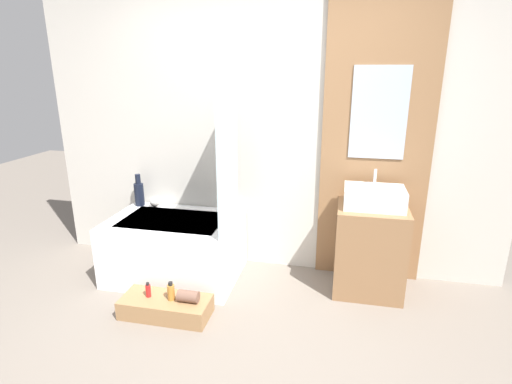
{
  "coord_description": "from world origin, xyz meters",
  "views": [
    {
      "loc": [
        0.65,
        -1.93,
        1.83
      ],
      "look_at": [
        0.08,
        0.68,
        1.0
      ],
      "focal_mm": 28.0,
      "sensor_mm": 36.0,
      "label": 1
    }
  ],
  "objects_px": {
    "vase_tall_dark": "(139,193)",
    "bottle_soap_primary": "(148,290)",
    "bathtub": "(175,248)",
    "bottle_soap_secondary": "(171,292)",
    "vase_round_light": "(155,202)",
    "wooden_step_bench": "(166,307)",
    "sink": "(374,197)"
  },
  "relations": [
    {
      "from": "vase_tall_dark",
      "to": "vase_round_light",
      "type": "distance_m",
      "value": 0.18
    },
    {
      "from": "wooden_step_bench",
      "to": "bottle_soap_primary",
      "type": "distance_m",
      "value": 0.19
    },
    {
      "from": "bathtub",
      "to": "wooden_step_bench",
      "type": "bearing_deg",
      "value": -74.22
    },
    {
      "from": "wooden_step_bench",
      "to": "sink",
      "type": "xyz_separation_m",
      "value": [
        1.53,
        0.73,
        0.76
      ]
    },
    {
      "from": "bathtub",
      "to": "bottle_soap_secondary",
      "type": "height_order",
      "value": "bathtub"
    },
    {
      "from": "wooden_step_bench",
      "to": "vase_tall_dark",
      "type": "distance_m",
      "value": 1.26
    },
    {
      "from": "wooden_step_bench",
      "to": "sink",
      "type": "bearing_deg",
      "value": 25.42
    },
    {
      "from": "vase_tall_dark",
      "to": "vase_round_light",
      "type": "relative_size",
      "value": 3.14
    },
    {
      "from": "bathtub",
      "to": "bottle_soap_primary",
      "type": "relative_size",
      "value": 9.47
    },
    {
      "from": "bottle_soap_primary",
      "to": "bathtub",
      "type": "bearing_deg",
      "value": 93.2
    },
    {
      "from": "bottle_soap_secondary",
      "to": "bathtub",
      "type": "bearing_deg",
      "value": 110.18
    },
    {
      "from": "vase_round_light",
      "to": "bottle_soap_secondary",
      "type": "relative_size",
      "value": 0.67
    },
    {
      "from": "bathtub",
      "to": "sink",
      "type": "height_order",
      "value": "sink"
    },
    {
      "from": "vase_tall_dark",
      "to": "bottle_soap_primary",
      "type": "distance_m",
      "value": 1.14
    },
    {
      "from": "sink",
      "to": "bottle_soap_secondary",
      "type": "xyz_separation_m",
      "value": [
        -1.48,
        -0.73,
        -0.62
      ]
    },
    {
      "from": "vase_tall_dark",
      "to": "vase_round_light",
      "type": "bearing_deg",
      "value": -1.35
    },
    {
      "from": "bottle_soap_primary",
      "to": "sink",
      "type": "bearing_deg",
      "value": 23.56
    },
    {
      "from": "wooden_step_bench",
      "to": "vase_round_light",
      "type": "xyz_separation_m",
      "value": [
        -0.49,
        0.9,
        0.53
      ]
    },
    {
      "from": "bottle_soap_primary",
      "to": "bottle_soap_secondary",
      "type": "height_order",
      "value": "bottle_soap_secondary"
    },
    {
      "from": "bathtub",
      "to": "vase_round_light",
      "type": "relative_size",
      "value": 11.47
    },
    {
      "from": "wooden_step_bench",
      "to": "vase_round_light",
      "type": "distance_m",
      "value": 1.15
    },
    {
      "from": "bathtub",
      "to": "bottle_soap_secondary",
      "type": "bearing_deg",
      "value": -69.82
    },
    {
      "from": "wooden_step_bench",
      "to": "bottle_soap_primary",
      "type": "bearing_deg",
      "value": 180.0
    },
    {
      "from": "vase_round_light",
      "to": "bottle_soap_primary",
      "type": "relative_size",
      "value": 0.83
    },
    {
      "from": "wooden_step_bench",
      "to": "vase_tall_dark",
      "type": "height_order",
      "value": "vase_tall_dark"
    },
    {
      "from": "vase_tall_dark",
      "to": "sink",
      "type": "bearing_deg",
      "value": -4.56
    },
    {
      "from": "bathtub",
      "to": "sink",
      "type": "xyz_separation_m",
      "value": [
        1.7,
        0.12,
        0.56
      ]
    },
    {
      "from": "bathtub",
      "to": "wooden_step_bench",
      "type": "distance_m",
      "value": 0.66
    },
    {
      "from": "bathtub",
      "to": "vase_round_light",
      "type": "height_order",
      "value": "vase_round_light"
    },
    {
      "from": "wooden_step_bench",
      "to": "bottle_soap_primary",
      "type": "height_order",
      "value": "bottle_soap_primary"
    },
    {
      "from": "wooden_step_bench",
      "to": "sink",
      "type": "height_order",
      "value": "sink"
    },
    {
      "from": "wooden_step_bench",
      "to": "bottle_soap_secondary",
      "type": "bearing_deg",
      "value": 0.0
    }
  ]
}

